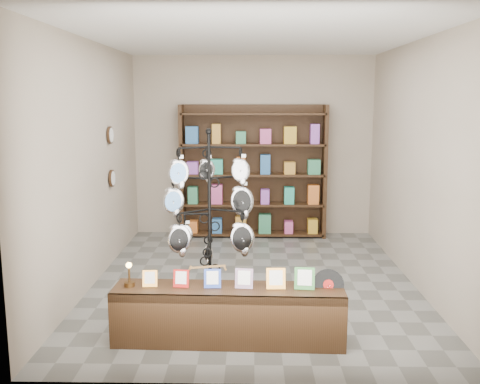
% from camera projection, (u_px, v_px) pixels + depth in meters
% --- Properties ---
extents(ground, '(5.00, 5.00, 0.00)m').
position_uv_depth(ground, '(253.00, 281.00, 6.81)').
color(ground, slate).
rests_on(ground, ground).
extents(room_envelope, '(5.00, 5.00, 5.00)m').
position_uv_depth(room_envelope, '(254.00, 135.00, 6.49)').
color(room_envelope, '#AE9F8C').
rests_on(room_envelope, ground).
extents(display_tree, '(1.02, 0.96, 2.00)m').
position_uv_depth(display_tree, '(209.00, 209.00, 5.56)').
color(display_tree, black).
rests_on(display_tree, ground).
extents(front_shelf, '(2.19, 0.51, 0.77)m').
position_uv_depth(front_shelf, '(228.00, 314.00, 5.07)').
color(front_shelf, black).
rests_on(front_shelf, ground).
extents(back_shelving, '(2.42, 0.36, 2.20)m').
position_uv_depth(back_shelving, '(253.00, 176.00, 8.89)').
color(back_shelving, black).
rests_on(back_shelving, ground).
extents(wall_clocks, '(0.03, 0.24, 0.84)m').
position_uv_depth(wall_clocks, '(111.00, 157.00, 7.38)').
color(wall_clocks, black).
rests_on(wall_clocks, ground).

